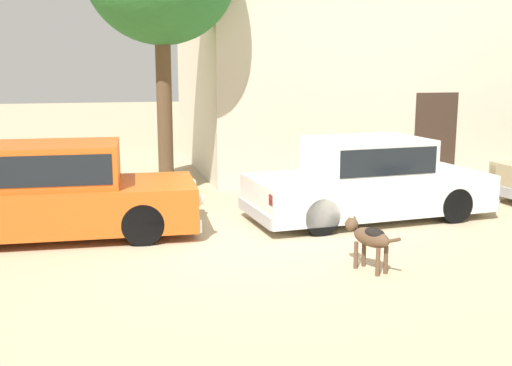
{
  "coord_description": "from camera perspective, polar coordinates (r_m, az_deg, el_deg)",
  "views": [
    {
      "loc": [
        -2.05,
        -8.82,
        2.68
      ],
      "look_at": [
        0.28,
        0.2,
        0.9
      ],
      "focal_mm": 42.53,
      "sensor_mm": 36.0,
      "label": 1
    }
  ],
  "objects": [
    {
      "name": "parked_sedan_second",
      "position": [
        11.03,
        10.47,
        0.38
      ],
      "size": [
        4.53,
        2.06,
        1.46
      ],
      "rotation": [
        0.0,
        0.0,
        0.07
      ],
      "color": "silver",
      "rests_on": "ground_plane"
    },
    {
      "name": "ground_plane",
      "position": [
        9.44,
        -1.35,
        -5.67
      ],
      "size": [
        80.0,
        80.0,
        0.0
      ],
      "primitive_type": "plane",
      "color": "tan"
    },
    {
      "name": "stray_dog_spotted",
      "position": [
        8.23,
        10.58,
        -5.0
      ],
      "size": [
        0.46,
        0.93,
        0.69
      ],
      "rotation": [
        0.0,
        0.0,
        1.97
      ],
      "color": "brown",
      "rests_on": "ground_plane"
    },
    {
      "name": "parked_sedan_nearest",
      "position": [
        10.16,
        -18.05,
        -0.74
      ],
      "size": [
        4.51,
        1.97,
        1.51
      ],
      "rotation": [
        0.0,
        0.0,
        -0.06
      ],
      "color": "#D15619",
      "rests_on": "ground_plane"
    }
  ]
}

